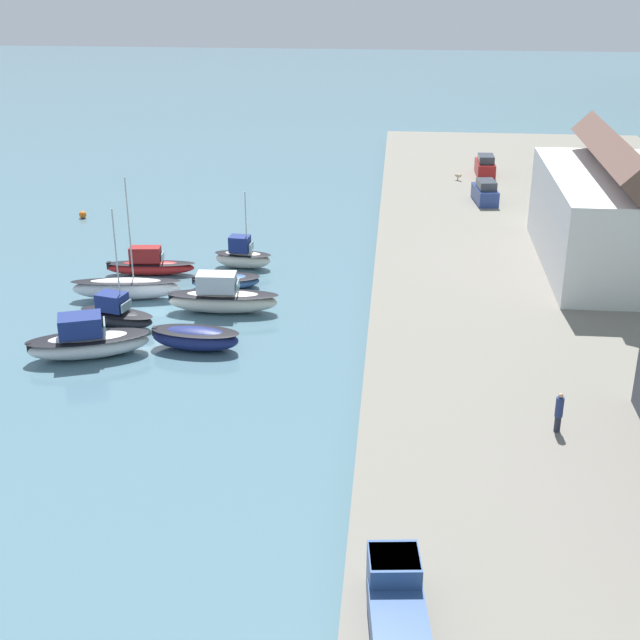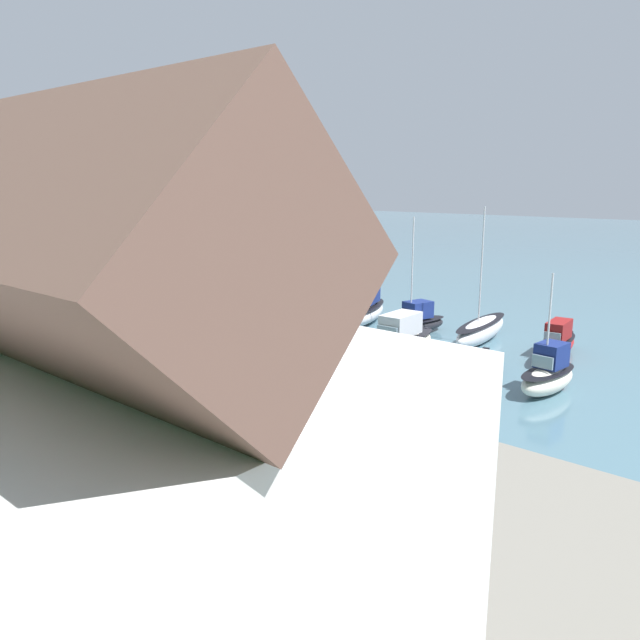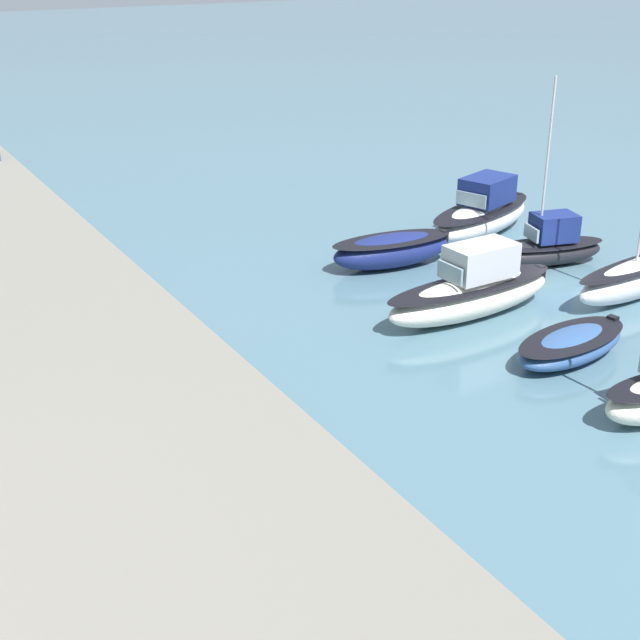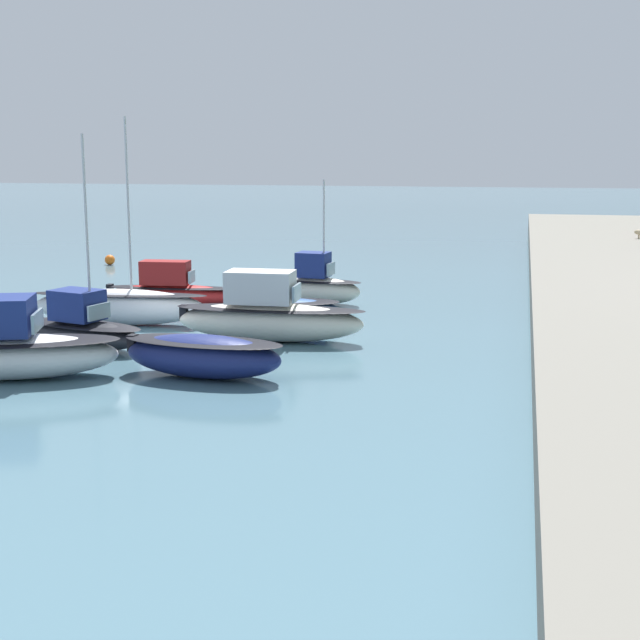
{
  "view_description": "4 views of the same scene",
  "coord_description": "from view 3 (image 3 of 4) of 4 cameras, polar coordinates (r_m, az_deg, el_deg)",
  "views": [
    {
      "loc": [
        56.0,
        16.77,
        24.17
      ],
      "look_at": [
        5.0,
        12.21,
        2.09
      ],
      "focal_mm": 50.0,
      "sensor_mm": 36.0,
      "label": 1
    },
    {
      "loc": [
        -20.87,
        35.21,
        10.51
      ],
      "look_at": [
        2.7,
        8.05,
        2.57
      ],
      "focal_mm": 35.0,
      "sensor_mm": 36.0,
      "label": 2
    },
    {
      "loc": [
        -25.02,
        25.66,
        13.52
      ],
      "look_at": [
        -1.08,
        11.79,
        1.51
      ],
      "focal_mm": 50.0,
      "sensor_mm": 36.0,
      "label": 3
    },
    {
      "loc": [
        33.35,
        14.73,
        7.6
      ],
      "look_at": [
        4.77,
        8.22,
        2.01
      ],
      "focal_mm": 50.0,
      "sensor_mm": 36.0,
      "label": 4
    }
  ],
  "objects": [
    {
      "name": "ground_plane",
      "position": [
        38.3,
        14.63,
        2.0
      ],
      "size": [
        320.0,
        320.0,
        0.0
      ],
      "primitive_type": "plane",
      "color": "slate"
    },
    {
      "name": "moored_boat_1",
      "position": [
        31.88,
        15.79,
        -1.53
      ],
      "size": [
        2.9,
        5.36,
        0.98
      ],
      "rotation": [
        0.0,
        0.0,
        0.16
      ],
      "color": "#33568E",
      "rests_on": "ground_plane"
    },
    {
      "name": "moored_boat_2",
      "position": [
        34.39,
        9.72,
        1.86
      ],
      "size": [
        2.4,
        7.89,
        2.86
      ],
      "rotation": [
        0.0,
        0.0,
        0.04
      ],
      "color": "white",
      "rests_on": "ground_plane"
    },
    {
      "name": "moored_boat_3",
      "position": [
        39.38,
        4.62,
        4.51
      ],
      "size": [
        2.66,
        5.92,
        1.48
      ],
      "rotation": [
        0.0,
        0.0,
        -0.09
      ],
      "color": "navy",
      "rests_on": "ground_plane"
    },
    {
      "name": "moored_boat_6",
      "position": [
        40.78,
        14.36,
        4.6
      ],
      "size": [
        3.18,
        5.73,
        8.22
      ],
      "rotation": [
        0.0,
        0.0,
        -0.26
      ],
      "color": "black",
      "rests_on": "ground_plane"
    },
    {
      "name": "moored_boat_7",
      "position": [
        44.35,
        10.34,
        6.72
      ],
      "size": [
        4.84,
        7.97,
        2.8
      ],
      "rotation": [
        0.0,
        0.0,
        0.34
      ],
      "color": "silver",
      "rests_on": "ground_plane"
    }
  ]
}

